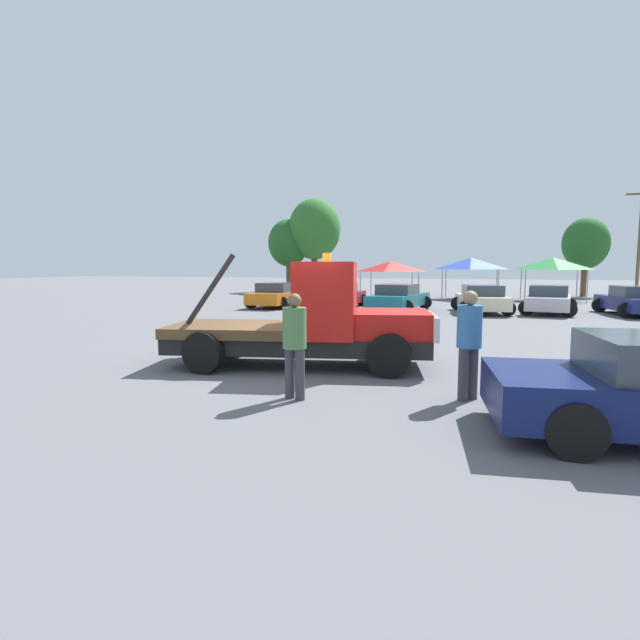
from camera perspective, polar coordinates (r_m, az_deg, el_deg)
ground_plane at (r=11.24m, az=-2.44°, el=-5.24°), size 160.00×160.00×0.00m
tow_truck at (r=11.04m, az=-0.58°, el=-0.34°), size 6.10×3.17×2.51m
person_near_truck at (r=8.59m, az=16.68°, el=-1.92°), size 0.41×0.41×1.83m
person_at_hood at (r=8.30m, az=-2.92°, el=-2.13°), size 0.40×0.40×1.78m
parked_car_orange at (r=27.33m, az=-4.87°, el=2.85°), size 2.46×4.57×1.34m
parked_car_maroon at (r=26.64m, az=2.10°, el=2.78°), size 2.53×4.78×1.34m
parked_car_teal at (r=25.20m, az=8.98°, el=2.52°), size 2.94×5.12×1.34m
parked_car_cream at (r=24.93m, az=17.98°, el=2.25°), size 2.97×4.53×1.34m
parked_car_silver at (r=25.79m, az=24.68°, el=2.11°), size 2.85×4.65×1.34m
parked_car_navy at (r=26.71m, az=32.28°, el=1.84°), size 2.90×4.63×1.34m
canopy_tent_red at (r=35.41m, az=8.06°, el=6.08°), size 3.57×3.57×2.57m
canopy_tent_blue at (r=35.40m, az=16.87°, el=6.20°), size 3.56×3.56×2.80m
canopy_tent_green at (r=35.55m, az=25.08°, el=5.86°), size 3.56×3.56×2.78m
tree_left at (r=43.43m, az=-0.63°, el=10.30°), size 4.47×4.47×7.98m
tree_center at (r=41.63m, az=28.09°, el=7.71°), size 3.23×3.23×5.76m
tree_right at (r=43.89m, az=-3.62°, el=8.76°), size 3.52×3.52×6.28m
utility_pole at (r=44.66m, az=32.73°, el=8.19°), size 2.20×0.24×8.58m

